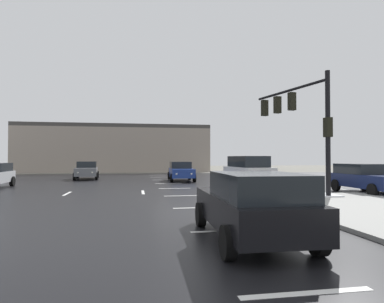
% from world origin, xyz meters
% --- Properties ---
extents(ground_plane, '(120.00, 120.00, 0.00)m').
position_xyz_m(ground_plane, '(0.00, 0.00, 0.00)').
color(ground_plane, slate).
extents(road_asphalt, '(44.00, 44.00, 0.02)m').
position_xyz_m(road_asphalt, '(0.00, 0.00, 0.01)').
color(road_asphalt, black).
rests_on(road_asphalt, ground_plane).
extents(snow_strip_curbside, '(4.00, 1.60, 0.06)m').
position_xyz_m(snow_strip_curbside, '(5.00, -4.00, 0.17)').
color(snow_strip_curbside, white).
rests_on(snow_strip_curbside, sidewalk_corner).
extents(lane_markings, '(36.15, 36.15, 0.01)m').
position_xyz_m(lane_markings, '(1.20, -1.38, 0.02)').
color(lane_markings, silver).
rests_on(lane_markings, road_asphalt).
extents(traffic_signal_mast, '(1.41, 5.64, 5.83)m').
position_xyz_m(traffic_signal_mast, '(5.94, -2.73, 4.18)').
color(traffic_signal_mast, black).
rests_on(traffic_signal_mast, sidewalk_corner).
extents(strip_building_background, '(25.69, 8.00, 6.47)m').
position_xyz_m(strip_building_background, '(-5.20, 29.36, 3.23)').
color(strip_building_background, gray).
rests_on(strip_building_background, ground_plane).
extents(sedan_black, '(2.13, 4.58, 1.58)m').
position_xyz_m(sedan_black, '(0.25, -11.05, 0.85)').
color(sedan_black, black).
rests_on(sedan_black, road_asphalt).
extents(sedan_grey, '(2.32, 4.65, 1.58)m').
position_xyz_m(sedan_grey, '(-6.79, 12.51, 0.85)').
color(sedan_grey, slate).
rests_on(sedan_grey, road_asphalt).
extents(suv_white, '(2.42, 4.93, 2.03)m').
position_xyz_m(suv_white, '(5.27, 3.36, 1.09)').
color(suv_white, white).
rests_on(suv_white, road_asphalt).
extents(sedan_blue, '(2.14, 4.59, 1.58)m').
position_xyz_m(sedan_blue, '(1.32, 8.83, 0.85)').
color(sedan_blue, navy).
rests_on(sedan_blue, road_asphalt).
extents(sedan_navy, '(2.09, 4.57, 1.58)m').
position_xyz_m(sedan_navy, '(9.87, -2.46, 0.85)').
color(sedan_navy, '#141E47').
rests_on(sedan_navy, road_asphalt).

